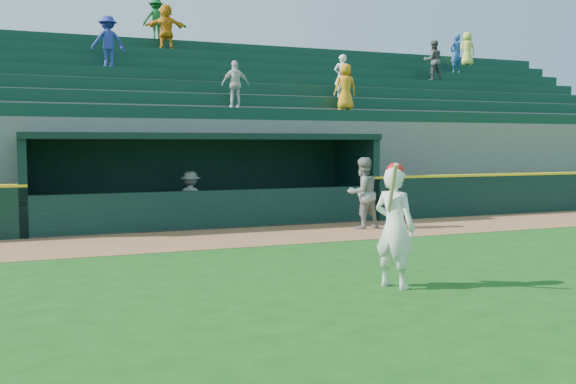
# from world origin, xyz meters

# --- Properties ---
(ground) EXTENTS (120.00, 120.00, 0.00)m
(ground) POSITION_xyz_m (0.00, 0.00, 0.00)
(ground) COLOR #164B12
(ground) RESTS_ON ground
(warning_track) EXTENTS (40.00, 3.00, 0.01)m
(warning_track) POSITION_xyz_m (0.00, 4.90, 0.01)
(warning_track) COLOR #92613A
(warning_track) RESTS_ON ground
(dugout_player_front) EXTENTS (0.99, 0.83, 1.84)m
(dugout_player_front) POSITION_xyz_m (3.50, 5.17, 0.92)
(dugout_player_front) COLOR gray
(dugout_player_front) RESTS_ON ground
(dugout_player_inside) EXTENTS (1.07, 0.83, 1.45)m
(dugout_player_inside) POSITION_xyz_m (-0.45, 7.54, 0.73)
(dugout_player_inside) COLOR #A4A49F
(dugout_player_inside) RESTS_ON ground
(dugout) EXTENTS (9.40, 2.80, 2.46)m
(dugout) POSITION_xyz_m (0.00, 8.00, 1.36)
(dugout) COLOR slate
(dugout) RESTS_ON ground
(stands) EXTENTS (34.50, 6.25, 7.47)m
(stands) POSITION_xyz_m (-0.00, 12.57, 2.40)
(stands) COLOR slate
(stands) RESTS_ON ground
(batter_at_plate) EXTENTS (0.69, 0.87, 1.93)m
(batter_at_plate) POSITION_xyz_m (0.70, -1.00, 0.96)
(batter_at_plate) COLOR white
(batter_at_plate) RESTS_ON ground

